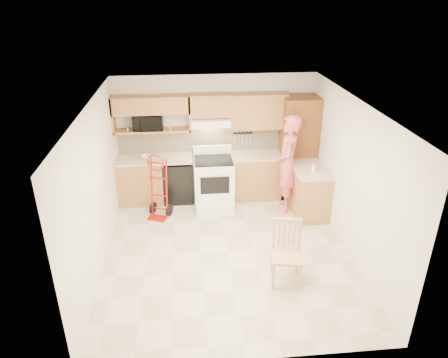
{
  "coord_description": "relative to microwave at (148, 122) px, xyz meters",
  "views": [
    {
      "loc": [
        -0.61,
        -5.74,
        4.06
      ],
      "look_at": [
        0.0,
        0.5,
        1.1
      ],
      "focal_mm": 33.19,
      "sensor_mm": 36.0,
      "label": 1
    }
  ],
  "objects": [
    {
      "name": "pantry_tall",
      "position": [
        2.97,
        -0.14,
        -0.6
      ],
      "size": [
        0.7,
        0.6,
        2.1
      ],
      "primitive_type": "cube",
      "color": "brown",
      "rests_on": "ground"
    },
    {
      "name": "floor",
      "position": [
        1.32,
        -2.08,
        -1.66
      ],
      "size": [
        4.0,
        4.5,
        0.02
      ],
      "primitive_type": "cube",
      "color": "beige",
      "rests_on": "ground"
    },
    {
      "name": "dishwasher",
      "position": [
        0.52,
        -0.14,
        -1.22
      ],
      "size": [
        0.6,
        0.6,
        0.85
      ],
      "primitive_type": "cube",
      "color": "black",
      "rests_on": "ground"
    },
    {
      "name": "countertop_right",
      "position": [
        2.15,
        -0.13,
        -0.73
      ],
      "size": [
        1.14,
        0.63,
        0.04
      ],
      "primitive_type": "cube",
      "color": "beige",
      "rests_on": "lower_cab_right"
    },
    {
      "name": "countertop_return",
      "position": [
        3.02,
        -0.94,
        -0.73
      ],
      "size": [
        0.63,
        1.0,
        0.04
      ],
      "primitive_type": "cube",
      "color": "beige",
      "rests_on": "cab_return_right"
    },
    {
      "name": "wall_back",
      "position": [
        1.32,
        0.17,
        -0.4
      ],
      "size": [
        4.0,
        0.02,
        2.5
      ],
      "primitive_type": "cube",
      "color": "white",
      "rests_on": "ground"
    },
    {
      "name": "range",
      "position": [
        1.23,
        -0.44,
        -1.08
      ],
      "size": [
        0.77,
        1.02,
        1.14
      ],
      "primitive_type": null,
      "color": "white",
      "rests_on": "ground"
    },
    {
      "name": "microwave",
      "position": [
        0.0,
        0.0,
        0.0
      ],
      "size": [
        0.58,
        0.4,
        0.32
      ],
      "primitive_type": "imported",
      "rotation": [
        0.0,
        0.0,
        -0.03
      ],
      "color": "black",
      "rests_on": "upper_shelf_mw"
    },
    {
      "name": "ceiling",
      "position": [
        1.32,
        -2.08,
        0.86
      ],
      "size": [
        4.0,
        4.5,
        0.02
      ],
      "primitive_type": "cube",
      "color": "white",
      "rests_on": "ground"
    },
    {
      "name": "backsplash",
      "position": [
        1.32,
        0.15,
        -0.45
      ],
      "size": [
        3.92,
        0.03,
        0.55
      ],
      "primitive_type": "cube",
      "color": "beige",
      "rests_on": "wall_back"
    },
    {
      "name": "upper_cab_right",
      "position": [
        2.15,
        0.0,
        0.15
      ],
      "size": [
        1.14,
        0.33,
        0.7
      ],
      "primitive_type": "cube",
      "color": "#B08244",
      "rests_on": "wall_back"
    },
    {
      "name": "dining_chair",
      "position": [
        2.11,
        -2.95,
        -1.16
      ],
      "size": [
        0.51,
        0.54,
        0.97
      ],
      "primitive_type": null,
      "rotation": [
        0.0,
        0.0,
        -0.16
      ],
      "color": "tan",
      "rests_on": "ground"
    },
    {
      "name": "bowl",
      "position": [
        -0.1,
        -0.14,
        -0.68
      ],
      "size": [
        0.24,
        0.24,
        0.05
      ],
      "primitive_type": "imported",
      "rotation": [
        0.0,
        0.0,
        0.25
      ],
      "color": "white",
      "rests_on": "countertop_left"
    },
    {
      "name": "lower_cab_right",
      "position": [
        2.15,
        -0.14,
        -1.2
      ],
      "size": [
        1.14,
        0.6,
        0.9
      ],
      "primitive_type": "cube",
      "color": "#B08244",
      "rests_on": "ground"
    },
    {
      "name": "countertop_left",
      "position": [
        0.07,
        -0.13,
        -0.73
      ],
      "size": [
        1.5,
        0.63,
        0.04
      ],
      "primitive_type": "cube",
      "color": "beige",
      "rests_on": "lower_cab_left"
    },
    {
      "name": "soap_bottle",
      "position": [
        3.02,
        -1.08,
        -0.62
      ],
      "size": [
        0.1,
        0.1,
        0.17
      ],
      "primitive_type": "imported",
      "rotation": [
        0.0,
        0.0,
        -0.36
      ],
      "color": "white",
      "rests_on": "countertop_return"
    },
    {
      "name": "wall_front",
      "position": [
        1.32,
        -4.34,
        -0.4
      ],
      "size": [
        4.0,
        0.02,
        2.5
      ],
      "primitive_type": "cube",
      "color": "white",
      "rests_on": "ground"
    },
    {
      "name": "upper_shelf_mw",
      "position": [
        0.07,
        0.0,
        -0.18
      ],
      "size": [
        1.5,
        0.33,
        0.04
      ],
      "primitive_type": "cube",
      "color": "#B08244",
      "rests_on": "wall_back"
    },
    {
      "name": "range_hood",
      "position": [
        1.2,
        -0.06,
        -0.02
      ],
      "size": [
        0.76,
        0.46,
        0.14
      ],
      "primitive_type": "cube",
      "color": "white",
      "rests_on": "wall_back"
    },
    {
      "name": "hand_truck",
      "position": [
        0.14,
        -0.82,
        -1.07
      ],
      "size": [
        0.58,
        0.56,
        1.16
      ],
      "primitive_type": null,
      "rotation": [
        0.0,
        0.0,
        -0.37
      ],
      "color": "#A61607",
      "rests_on": "ground"
    },
    {
      "name": "wall_left",
      "position": [
        -0.69,
        -2.08,
        -0.4
      ],
      "size": [
        0.02,
        4.5,
        2.5
      ],
      "primitive_type": "cube",
      "color": "white",
      "rests_on": "ground"
    },
    {
      "name": "wall_right",
      "position": [
        3.33,
        -2.08,
        -0.4
      ],
      "size": [
        0.02,
        4.5,
        2.5
      ],
      "primitive_type": "cube",
      "color": "white",
      "rests_on": "ground"
    },
    {
      "name": "upper_cab_left",
      "position": [
        0.07,
        0.0,
        0.33
      ],
      "size": [
        1.5,
        0.33,
        0.34
      ],
      "primitive_type": "cube",
      "color": "#B08244",
      "rests_on": "wall_back"
    },
    {
      "name": "person",
      "position": [
        2.62,
        -0.74,
        -0.69
      ],
      "size": [
        0.62,
        0.79,
        1.92
      ],
      "primitive_type": "imported",
      "rotation": [
        0.0,
        0.0,
        -1.83
      ],
      "color": "#D75A5D",
      "rests_on": "ground"
    },
    {
      "name": "cab_return_right",
      "position": [
        3.02,
        -0.94,
        -1.2
      ],
      "size": [
        0.6,
        1.0,
        0.9
      ],
      "primitive_type": "cube",
      "color": "#B08244",
      "rests_on": "ground"
    },
    {
      "name": "knife_strip",
      "position": [
        1.87,
        0.12,
        -0.41
      ],
      "size": [
        0.4,
        0.05,
        0.29
      ],
      "primitive_type": null,
      "color": "black",
      "rests_on": "backsplash"
    },
    {
      "name": "lower_cab_left",
      "position": [
        -0.23,
        -0.14,
        -1.2
      ],
      "size": [
        0.9,
        0.6,
        0.9
      ],
      "primitive_type": "cube",
      "color": "#B08244",
      "rests_on": "ground"
    },
    {
      "name": "upper_cab_center",
      "position": [
        1.2,
        0.0,
        0.29
      ],
      "size": [
        0.76,
        0.33,
        0.44
      ],
      "primitive_type": "cube",
      "color": "#B08244",
      "rests_on": "wall_back"
    }
  ]
}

